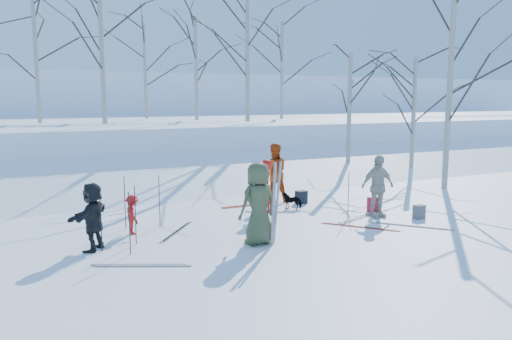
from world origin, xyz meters
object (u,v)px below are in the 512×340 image
skier_olive_center (258,204)px  backpack_grey (419,212)px  skier_red_north (265,187)px  backpack_red (374,205)px  skier_grey_west (93,217)px  backpack_dark (301,197)px  skier_red_seated (133,215)px  dog (292,201)px  skier_redor_behind (274,173)px  skier_cream_east (378,186)px

skier_olive_center → backpack_grey: bearing=174.0°
skier_red_north → backpack_red: (2.99, -1.09, -0.58)m
skier_red_north → skier_grey_west: (-4.88, -1.39, -0.04)m
skier_grey_west → backpack_red: (7.87, 0.30, -0.54)m
skier_red_north → skier_olive_center: bearing=16.8°
skier_grey_west → backpack_dark: size_ratio=3.73×
skier_red_seated → dog: skier_red_seated is taller
skier_red_seated → skier_olive_center: bearing=-133.3°
backpack_grey → backpack_dark: bearing=121.1°
skier_red_north → skier_redor_behind: size_ratio=0.84×
backpack_grey → dog: bearing=134.4°
skier_red_north → dog: skier_red_north is taller
skier_grey_west → skier_olive_center: bearing=108.0°
skier_olive_center → skier_red_seated: (-2.38, 2.08, -0.45)m
skier_olive_center → dog: bearing=-140.2°
skier_olive_center → skier_red_north: size_ratio=1.19×
skier_cream_east → skier_grey_west: 7.52m
skier_red_seated → dog: bearing=-83.6°
dog → backpack_grey: bearing=81.7°
skier_redor_behind → backpack_dark: (0.64, -0.63, -0.73)m
backpack_red → backpack_grey: (0.57, -1.22, -0.02)m
dog → backpack_red: 2.38m
skier_red_seated → backpack_dark: size_ratio=2.41×
dog → backpack_dark: dog is taller
skier_red_seated → backpack_red: skier_red_seated is taller
backpack_grey → backpack_dark: backpack_dark is taller
skier_red_seated → backpack_red: 6.86m
backpack_grey → skier_olive_center: bearing=-177.3°
skier_red_north → skier_grey_west: size_ratio=1.05×
skier_cream_east → backpack_dark: bearing=114.5°
skier_grey_west → skier_red_seated: bearing=168.2°
skier_grey_west → backpack_grey: (8.44, -0.92, -0.56)m
backpack_grey → backpack_red: bearing=115.2°
skier_red_seated → dog: (4.88, 0.74, -0.23)m
skier_redor_behind → skier_cream_east: bearing=133.4°
skier_red_north → backpack_red: 3.23m
skier_cream_east → backpack_grey: bearing=-31.0°
skier_redor_behind → skier_red_seated: (-4.88, -1.91, -0.45)m
skier_redor_behind → skier_cream_east: (1.59, -3.11, -0.07)m
skier_redor_behind → backpack_grey: size_ratio=4.91×
skier_red_north → skier_cream_east: skier_cream_east is taller
skier_red_north → backpack_dark: (1.68, 0.81, -0.59)m
skier_grey_west → backpack_red: bearing=128.9°
skier_redor_behind → skier_grey_west: skier_redor_behind is taller
skier_red_north → skier_cream_east: bearing=104.2°
backpack_grey → skier_redor_behind: bearing=123.9°
skier_red_seated → skier_grey_west: bearing=129.4°
skier_red_north → skier_grey_west: bearing=-27.5°
skier_redor_behind → backpack_grey: skier_redor_behind is taller
skier_redor_behind → skier_grey_west: size_ratio=1.25×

